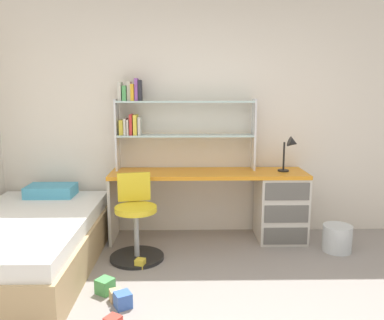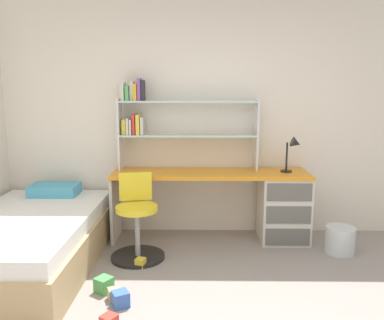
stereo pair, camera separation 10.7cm
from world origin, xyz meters
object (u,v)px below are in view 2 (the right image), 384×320
object	(u,v)px
swivel_chair	(137,225)
bed_platform	(28,241)
desk_lamp	(294,149)
bookshelf_hutch	(167,118)
toy_block_green_2	(104,285)
waste_bin	(340,240)
toy_block_yellow_1	(140,263)
toy_block_blue_4	(120,299)
desk	(263,202)
toy_block_natural_3	(114,294)

from	to	relation	value
swivel_chair	bed_platform	world-z (taller)	swivel_chair
desk_lamp	swivel_chair	bearing A→B (deg)	-164.03
bookshelf_hutch	toy_block_green_2	size ratio (longest dim) A/B	12.54
desk_lamp	waste_bin	size ratio (longest dim) A/B	1.31
toy_block_yellow_1	toy_block_blue_4	distance (m)	0.67
desk_lamp	bed_platform	world-z (taller)	desk_lamp
desk_lamp	desk	bearing A→B (deg)	174.98
desk	toy_block_blue_4	distance (m)	1.92
swivel_chair	toy_block_blue_4	size ratio (longest dim) A/B	7.04
desk	swivel_chair	distance (m)	1.38
desk	toy_block_blue_4	xyz separation A→B (m)	(-1.28, -1.38, -0.37)
bookshelf_hutch	swivel_chair	bearing A→B (deg)	-111.97
waste_bin	toy_block_blue_4	xyz separation A→B (m)	(-2.01, -1.03, -0.08)
desk	bookshelf_hutch	size ratio (longest dim) A/B	1.39
waste_bin	toy_block_natural_3	bearing A→B (deg)	-155.83
bookshelf_hutch	toy_block_yellow_1	xyz separation A→B (m)	(-0.19, -0.85, -1.28)
swivel_chair	waste_bin	xyz separation A→B (m)	(2.01, 0.13, -0.19)
desk_lamp	toy_block_blue_4	bearing A→B (deg)	-139.46
swivel_chair	toy_block_blue_4	bearing A→B (deg)	-89.59
bookshelf_hutch	toy_block_green_2	bearing A→B (deg)	-107.85
toy_block_blue_4	toy_block_yellow_1	bearing A→B (deg)	85.46
swivel_chair	toy_block_yellow_1	xyz separation A→B (m)	(0.06, -0.23, -0.28)
bed_platform	toy_block_yellow_1	distance (m)	1.05
desk	swivel_chair	world-z (taller)	swivel_chair
swivel_chair	toy_block_green_2	distance (m)	0.76
swivel_chair	toy_block_natural_3	distance (m)	0.86
toy_block_yellow_1	toy_block_green_2	size ratio (longest dim) A/B	0.69
toy_block_natural_3	bookshelf_hutch	bearing A→B (deg)	77.62
toy_block_blue_4	toy_block_natural_3	bearing A→B (deg)	126.01
swivel_chair	waste_bin	size ratio (longest dim) A/B	2.79
waste_bin	toy_block_yellow_1	bearing A→B (deg)	-169.71
desk	toy_block_natural_3	size ratio (longest dim) A/B	23.34
desk	toy_block_blue_4	world-z (taller)	desk
bookshelf_hutch	toy_block_blue_4	size ratio (longest dim) A/B	13.04
swivel_chair	toy_block_blue_4	xyz separation A→B (m)	(0.01, -0.90, -0.27)
desk	desk_lamp	xyz separation A→B (m)	(0.30, -0.03, 0.58)
waste_bin	bed_platform	bearing A→B (deg)	-173.06
desk	bed_platform	bearing A→B (deg)	-162.33
desk	swivel_chair	bearing A→B (deg)	-159.52
desk_lamp	waste_bin	xyz separation A→B (m)	(0.42, -0.33, -0.87)
desk_lamp	toy_block_yellow_1	world-z (taller)	desk_lamp
bookshelf_hutch	toy_block_natural_3	world-z (taller)	bookshelf_hutch
bookshelf_hutch	bed_platform	world-z (taller)	bookshelf_hutch
desk_lamp	toy_block_green_2	distance (m)	2.30
desk_lamp	toy_block_natural_3	xyz separation A→B (m)	(-1.65, -1.26, -0.96)
waste_bin	toy_block_blue_4	distance (m)	2.26
desk	swivel_chair	size ratio (longest dim) A/B	2.57
desk_lamp	toy_block_yellow_1	bearing A→B (deg)	-155.92
bookshelf_hutch	desk_lamp	xyz separation A→B (m)	(1.34, -0.17, -0.31)
toy_block_green_2	toy_block_natural_3	xyz separation A→B (m)	(0.11, -0.12, -0.02)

